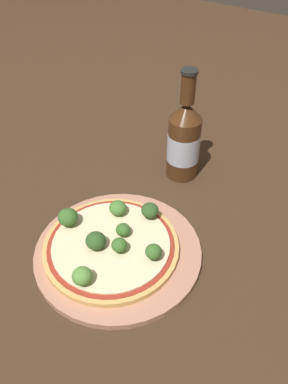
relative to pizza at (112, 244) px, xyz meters
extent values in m
plane|color=#3D2819|center=(0.02, 0.00, -0.02)|extent=(3.00, 3.00, 0.00)
cylinder|color=tan|center=(0.01, 0.00, -0.01)|extent=(0.28, 0.28, 0.01)
cylinder|color=tan|center=(0.00, 0.00, 0.00)|extent=(0.23, 0.23, 0.01)
cylinder|color=maroon|center=(0.00, 0.00, 0.00)|extent=(0.22, 0.22, 0.00)
cylinder|color=beige|center=(0.00, 0.00, 0.01)|extent=(0.20, 0.20, 0.00)
cylinder|color=#6B8E51|center=(0.08, 0.01, 0.01)|extent=(0.01, 0.01, 0.01)
ellipsoid|color=#386628|center=(0.08, 0.01, 0.02)|extent=(0.03, 0.03, 0.02)
cylinder|color=#6B8E51|center=(0.02, 0.09, 0.01)|extent=(0.01, 0.01, 0.01)
ellipsoid|color=#2D5123|center=(0.02, 0.09, 0.02)|extent=(0.03, 0.03, 0.02)
cylinder|color=#6B8E51|center=(0.01, 0.02, 0.01)|extent=(0.01, 0.01, 0.01)
ellipsoid|color=#386628|center=(0.01, 0.02, 0.02)|extent=(0.02, 0.02, 0.02)
cylinder|color=#6B8E51|center=(0.02, -0.01, 0.01)|extent=(0.01, 0.01, 0.01)
ellipsoid|color=#386628|center=(0.02, -0.01, 0.02)|extent=(0.03, 0.03, 0.02)
cylinder|color=#6B8E51|center=(-0.01, -0.02, 0.01)|extent=(0.01, 0.01, 0.01)
ellipsoid|color=#2D5123|center=(-0.01, -0.02, 0.02)|extent=(0.03, 0.03, 0.03)
cylinder|color=#6B8E51|center=(-0.09, -0.01, 0.01)|extent=(0.01, 0.01, 0.01)
ellipsoid|color=#386628|center=(-0.09, -0.01, 0.02)|extent=(0.03, 0.03, 0.03)
cylinder|color=#6B8E51|center=(-0.03, 0.06, 0.01)|extent=(0.01, 0.01, 0.01)
ellipsoid|color=#477A33|center=(-0.03, 0.06, 0.02)|extent=(0.03, 0.03, 0.02)
cylinder|color=#6B8E51|center=(0.02, -0.09, 0.01)|extent=(0.01, 0.01, 0.01)
ellipsoid|color=#568E3D|center=(0.02, -0.09, 0.02)|extent=(0.03, 0.03, 0.03)
cylinder|color=#472814|center=(-0.02, 0.26, 0.05)|extent=(0.07, 0.07, 0.13)
cylinder|color=#B2BCD1|center=(-0.02, 0.26, 0.05)|extent=(0.07, 0.07, 0.06)
cone|color=#472814|center=(-0.02, 0.26, 0.13)|extent=(0.07, 0.07, 0.03)
cylinder|color=#472814|center=(-0.02, 0.26, 0.18)|extent=(0.03, 0.03, 0.06)
cylinder|color=black|center=(-0.02, 0.26, 0.21)|extent=(0.03, 0.03, 0.01)
camera|label=1|loc=(0.29, -0.31, 0.49)|focal=35.00mm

